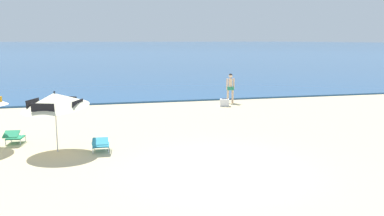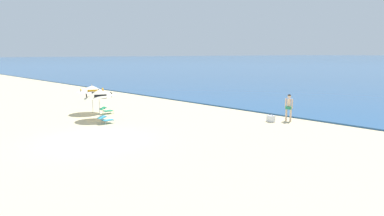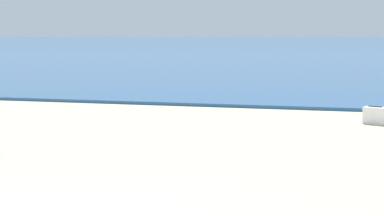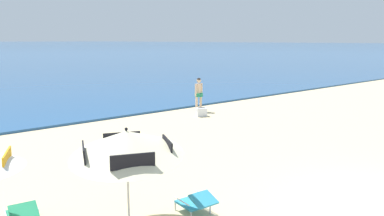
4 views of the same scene
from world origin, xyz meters
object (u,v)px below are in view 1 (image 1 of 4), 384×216
(lounge_chair_under_umbrella, at_px, (14,136))
(cooler_box, at_px, (225,103))
(beach_umbrella_striped_main, at_px, (55,100))
(lounge_chair_beside_umbrella, at_px, (101,144))
(person_standing_near_shore, at_px, (230,86))

(lounge_chair_under_umbrella, bearing_deg, cooler_box, 31.24)
(beach_umbrella_striped_main, bearing_deg, lounge_chair_beside_umbrella, -15.41)
(lounge_chair_under_umbrella, bearing_deg, beach_umbrella_striped_main, -41.41)
(beach_umbrella_striped_main, relative_size, person_standing_near_shore, 1.78)
(beach_umbrella_striped_main, distance_m, lounge_chair_under_umbrella, 2.50)
(lounge_chair_beside_umbrella, xyz_separation_m, cooler_box, (6.75, 7.61, -0.07))
(lounge_chair_under_umbrella, distance_m, person_standing_near_shore, 12.40)
(beach_umbrella_striped_main, bearing_deg, person_standing_near_shore, 43.06)
(cooler_box, bearing_deg, lounge_chair_under_umbrella, -148.76)
(lounge_chair_under_umbrella, relative_size, cooler_box, 1.59)
(lounge_chair_under_umbrella, bearing_deg, lounge_chair_beside_umbrella, -30.89)
(cooler_box, bearing_deg, beach_umbrella_striped_main, -138.29)
(person_standing_near_shore, distance_m, cooler_box, 1.41)
(beach_umbrella_striped_main, distance_m, lounge_chair_beside_umbrella, 2.00)
(beach_umbrella_striped_main, xyz_separation_m, lounge_chair_under_umbrella, (-1.55, 1.37, -1.41))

